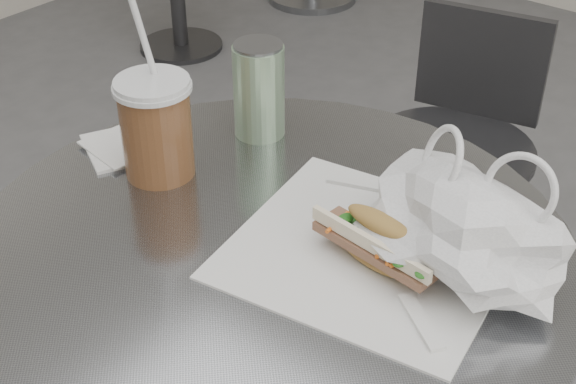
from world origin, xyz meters
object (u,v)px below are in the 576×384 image
Objects in this scene: banh_mi at (379,243)px; drink_can at (259,90)px; sunglasses at (446,199)px; chair_far at (450,187)px; iced_coffee at (156,126)px.

drink_can reaches higher than banh_mi.
banh_mi is 0.15m from sunglasses.
chair_far is 7.40× the size of sunglasses.
banh_mi is 1.44× the size of drink_can.
iced_coffee is at bearing -170.55° from banh_mi.
sunglasses is at bearing 103.26° from chair_far.
sunglasses reaches higher than chair_far.
chair_far is 2.28× the size of iced_coffee.
iced_coffee is 0.17m from drink_can.
sunglasses is (0.01, 0.15, -0.02)m from banh_mi.
drink_can reaches higher than chair_far.
chair_far is 0.83m from sunglasses.
drink_can is at bearing 77.56° from iced_coffee.
banh_mi is at bearing 3.11° from iced_coffee.
banh_mi is (0.29, -0.78, 0.46)m from chair_far.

